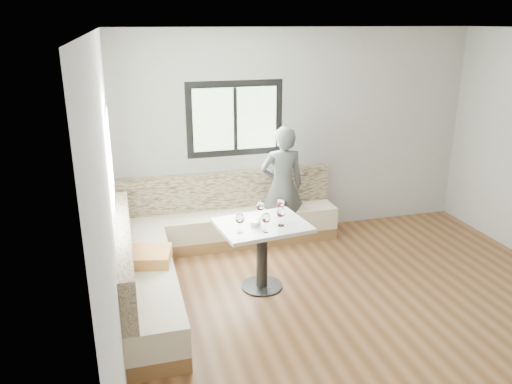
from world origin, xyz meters
TOP-DOWN VIEW (x-y plane):
  - room at (-0.08, 0.08)m, footprint 5.01×5.01m
  - banquette at (-1.59, 1.63)m, footprint 2.90×2.80m
  - table at (-0.97, 0.96)m, footprint 1.04×0.86m
  - person at (-0.36, 2.11)m, footprint 0.60×0.41m
  - olive_ramekin at (-1.05, 0.94)m, footprint 0.11×0.11m
  - wine_glass_a at (-1.26, 0.79)m, footprint 0.09×0.09m
  - wine_glass_b at (-0.99, 0.74)m, footprint 0.09×0.09m
  - wine_glass_c at (-0.79, 0.85)m, footprint 0.09×0.09m
  - wine_glass_d at (-0.95, 1.09)m, footprint 0.09×0.09m
  - wine_glass_e at (-0.71, 1.11)m, footprint 0.09×0.09m

SIDE VIEW (x-z plane):
  - banquette at x=-1.59m, z-range -0.14..0.81m
  - table at x=-0.97m, z-range 0.19..0.98m
  - person at x=-0.36m, z-range 0.00..1.60m
  - olive_ramekin at x=-1.05m, z-range 0.78..0.83m
  - wine_glass_a at x=-1.26m, z-range 0.82..1.03m
  - wine_glass_b at x=-0.99m, z-range 0.82..1.03m
  - wine_glass_c at x=-0.79m, z-range 0.82..1.03m
  - wine_glass_d at x=-0.95m, z-range 0.82..1.03m
  - wine_glass_e at x=-0.71m, z-range 0.82..1.03m
  - room at x=-0.08m, z-range 0.01..2.82m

